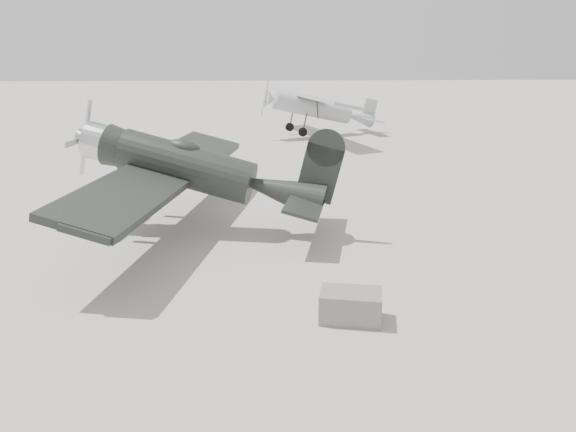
# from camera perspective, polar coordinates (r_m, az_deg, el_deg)

# --- Properties ---
(ground) EXTENTS (160.00, 160.00, 0.00)m
(ground) POSITION_cam_1_polar(r_m,az_deg,el_deg) (16.40, 6.00, -7.09)
(ground) COLOR #AFA69B
(ground) RESTS_ON ground
(lowwing_monoplane) EXTENTS (9.64, 13.38, 4.30)m
(lowwing_monoplane) POSITION_cam_1_polar(r_m,az_deg,el_deg) (20.49, -9.02, 4.58)
(lowwing_monoplane) COLOR black
(lowwing_monoplane) RESTS_ON ground
(highwing_monoplane) EXTENTS (8.93, 12.36, 3.54)m
(highwing_monoplane) POSITION_cam_1_polar(r_m,az_deg,el_deg) (40.92, 2.97, 11.20)
(highwing_monoplane) COLOR #A3A5A8
(highwing_monoplane) RESTS_ON ground
(equipment_block) EXTENTS (1.69, 1.23, 0.77)m
(equipment_block) POSITION_cam_1_polar(r_m,az_deg,el_deg) (14.43, 6.38, -9.05)
(equipment_block) COLOR slate
(equipment_block) RESTS_ON ground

